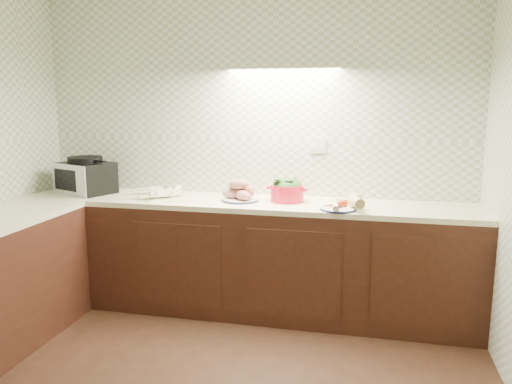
% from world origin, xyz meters
% --- Properties ---
extents(room, '(3.60, 3.60, 2.60)m').
position_xyz_m(room, '(0.00, 0.00, 1.63)').
color(room, black).
rests_on(room, ground).
extents(counter, '(3.60, 3.60, 0.90)m').
position_xyz_m(counter, '(-0.68, 0.68, 0.45)').
color(counter, black).
rests_on(counter, ground).
extents(toaster_oven, '(0.53, 0.48, 0.31)m').
position_xyz_m(toaster_oven, '(-1.38, 1.52, 1.04)').
color(toaster_oven, black).
rests_on(toaster_oven, counter).
extents(parsnip_pile, '(0.54, 0.50, 0.08)m').
position_xyz_m(parsnip_pile, '(-0.74, 1.45, 0.93)').
color(parsnip_pile, beige).
rests_on(parsnip_pile, counter).
extents(sweet_potato_plate, '(0.31, 0.30, 0.17)m').
position_xyz_m(sweet_potato_plate, '(-0.02, 1.49, 0.96)').
color(sweet_potato_plate, '#141D41').
rests_on(sweet_potato_plate, counter).
extents(onion_bowl, '(0.13, 0.13, 0.10)m').
position_xyz_m(onion_bowl, '(-0.05, 1.62, 0.94)').
color(onion_bowl, black).
rests_on(onion_bowl, counter).
extents(dutch_oven, '(0.33, 0.30, 0.18)m').
position_xyz_m(dutch_oven, '(0.34, 1.55, 0.99)').
color(dutch_oven, red).
rests_on(dutch_oven, counter).
extents(veg_plate, '(0.33, 0.32, 0.12)m').
position_xyz_m(veg_plate, '(0.81, 1.35, 0.94)').
color(veg_plate, '#141D41').
rests_on(veg_plate, counter).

